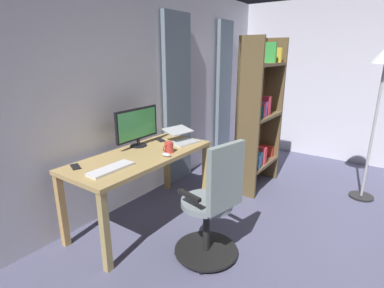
{
  "coord_description": "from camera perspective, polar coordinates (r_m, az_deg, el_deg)",
  "views": [
    {
      "loc": [
        2.55,
        -0.43,
        1.71
      ],
      "look_at": [
        0.51,
        -1.87,
        0.95
      ],
      "focal_mm": 27.83,
      "sensor_mm": 36.0,
      "label": 1
    }
  ],
  "objects": [
    {
      "name": "back_room_partition",
      "position": [
        3.61,
        -9.6,
        9.71
      ],
      "size": [
        5.5,
        0.1,
        2.54
      ],
      "primitive_type": "cube",
      "color": "silver",
      "rests_on": "ground"
    },
    {
      "name": "curtain_left_panel",
      "position": [
        5.0,
        6.11,
        9.89
      ],
      "size": [
        0.4,
        0.06,
        2.2
      ],
      "primitive_type": "cube",
      "color": "slate",
      "rests_on": "ground"
    },
    {
      "name": "curtain_right_panel",
      "position": [
        3.97,
        -2.81,
        8.13
      ],
      "size": [
        0.52,
        0.06,
        2.2
      ],
      "primitive_type": "cube",
      "color": "slate",
      "rests_on": "ground"
    },
    {
      "name": "desk",
      "position": [
        3.05,
        -9.58,
        -3.55
      ],
      "size": [
        1.55,
        0.67,
        0.75
      ],
      "color": "tan",
      "rests_on": "ground"
    },
    {
      "name": "office_chair",
      "position": [
        2.53,
        3.98,
        -12.12
      ],
      "size": [
        0.56,
        0.56,
        1.07
      ],
      "rotation": [
        0.0,
        0.0,
        2.92
      ],
      "color": "black",
      "rests_on": "ground"
    },
    {
      "name": "computer_monitor",
      "position": [
        3.23,
        -10.46,
        3.53
      ],
      "size": [
        0.58,
        0.18,
        0.41
      ],
      "color": "black",
      "rests_on": "desk"
    },
    {
      "name": "computer_keyboard",
      "position": [
        2.67,
        -15.24,
        -4.61
      ],
      "size": [
        0.43,
        0.14,
        0.02
      ],
      "primitive_type": "cube",
      "color": "silver",
      "rests_on": "desk"
    },
    {
      "name": "laptop",
      "position": [
        3.36,
        -1.91,
        1.24
      ],
      "size": [
        0.36,
        0.38,
        0.15
      ],
      "rotation": [
        0.0,
        0.0,
        -0.2
      ],
      "color": "#B7BCC1",
      "rests_on": "desk"
    },
    {
      "name": "computer_mouse",
      "position": [
        2.91,
        -4.94,
        -2.05
      ],
      "size": [
        0.06,
        0.1,
        0.04
      ],
      "primitive_type": "ellipsoid",
      "color": "#B7BCC1",
      "rests_on": "desk"
    },
    {
      "name": "cell_phone_face_up",
      "position": [
        2.83,
        -21.45,
        -4.07
      ],
      "size": [
        0.12,
        0.16,
        0.01
      ],
      "primitive_type": "cube",
      "rotation": [
        0.0,
        0.0,
        -0.4
      ],
      "color": "black",
      "rests_on": "desk"
    },
    {
      "name": "cell_phone_by_monitor",
      "position": [
        3.46,
        -6.09,
        0.76
      ],
      "size": [
        0.12,
        0.16,
        0.01
      ],
      "primitive_type": "cube",
      "rotation": [
        0.0,
        0.0,
        -0.41
      ],
      "color": "black",
      "rests_on": "desk"
    },
    {
      "name": "mug_coffee",
      "position": [
        3.01,
        -4.47,
        -0.64
      ],
      "size": [
        0.14,
        0.09,
        0.11
      ],
      "color": "#CC3D33",
      "rests_on": "desk"
    },
    {
      "name": "bookshelf",
      "position": [
        3.89,
        12.28,
        5.5
      ],
      "size": [
        0.79,
        0.3,
        1.9
      ],
      "color": "brown",
      "rests_on": "ground"
    },
    {
      "name": "floor_lamp",
      "position": [
        3.95,
        32.94,
        11.87
      ],
      "size": [
        0.34,
        0.34,
        1.81
      ],
      "color": "black",
      "rests_on": "ground"
    }
  ]
}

